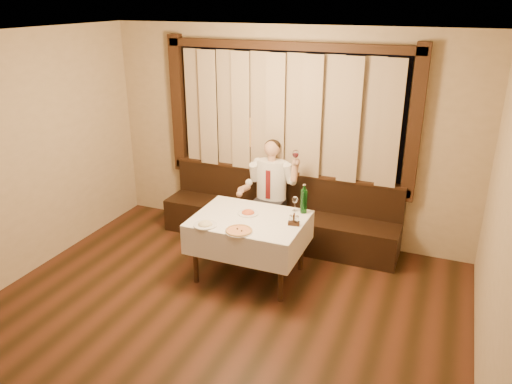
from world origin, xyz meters
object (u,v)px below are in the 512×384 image
at_px(pasta_cream, 205,223).
at_px(cruet_caddy, 294,221).
at_px(pasta_red, 248,211).
at_px(banquette, 279,219).
at_px(green_bottle, 304,201).
at_px(dining_table, 249,226).
at_px(pizza, 239,231).
at_px(seated_man, 270,185).

bearing_deg(pasta_cream, cruet_caddy, 23.28).
height_order(pasta_red, cruet_caddy, cruet_caddy).
relative_size(banquette, green_bottle, 9.01).
relative_size(dining_table, pizza, 4.16).
bearing_deg(pasta_red, seated_man, 93.06).
xyz_separation_m(dining_table, pasta_red, (-0.06, 0.09, 0.14)).
xyz_separation_m(pizza, pasta_cream, (-0.41, -0.00, 0.02)).
bearing_deg(green_bottle, banquette, 129.12).
distance_m(green_bottle, seated_man, 0.85).
bearing_deg(pasta_red, pizza, -78.66).
xyz_separation_m(pasta_red, green_bottle, (0.59, 0.28, 0.12)).
xyz_separation_m(pizza, cruet_caddy, (0.49, 0.39, 0.03)).
height_order(cruet_caddy, seated_man, seated_man).
bearing_deg(pizza, pasta_cream, -180.00).
bearing_deg(pizza, seated_man, 96.07).
xyz_separation_m(dining_table, cruet_caddy, (0.53, 0.01, 0.15)).
bearing_deg(seated_man, green_bottle, -41.68).
height_order(dining_table, pasta_cream, pasta_cream).
height_order(dining_table, cruet_caddy, cruet_caddy).
bearing_deg(banquette, pizza, -88.45).
distance_m(pasta_cream, seated_man, 1.34).
height_order(dining_table, pizza, pizza).
relative_size(pasta_red, pasta_cream, 0.93).
bearing_deg(banquette, green_bottle, -50.88).
distance_m(pasta_cream, cruet_caddy, 0.98).
xyz_separation_m(dining_table, pizza, (0.04, -0.38, 0.12)).
xyz_separation_m(pasta_red, cruet_caddy, (0.59, -0.09, 0.01)).
relative_size(pasta_red, cruet_caddy, 1.81).
bearing_deg(pasta_red, pasta_cream, -123.45).
bearing_deg(pasta_cream, pizza, 0.00).
distance_m(pasta_cream, green_bottle, 1.18).
relative_size(banquette, seated_man, 2.29).
bearing_deg(pizza, green_bottle, 56.79).
height_order(pasta_red, green_bottle, green_bottle).
distance_m(pizza, pasta_cream, 0.41).
bearing_deg(pizza, pasta_red, 101.34).
bearing_deg(green_bottle, pizza, -123.21).
height_order(pizza, green_bottle, green_bottle).
bearing_deg(pasta_red, cruet_caddy, -8.33).
height_order(banquette, pizza, banquette).
relative_size(pasta_red, green_bottle, 0.68).
relative_size(green_bottle, cruet_caddy, 2.64).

